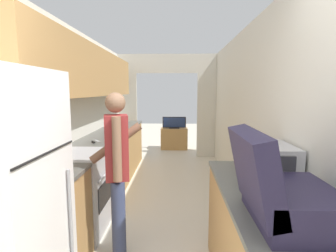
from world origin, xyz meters
The scene contains 12 objects.
wall_left centered at (-1.14, 2.58, 1.55)m, with size 0.38×7.90×2.50m.
wall_right centered at (1.22, 2.15, 1.25)m, with size 0.06×7.90×2.50m.
wall_far_with_doorway centered at (0.00, 5.53, 1.42)m, with size 2.78×0.06×2.50m.
counter_left centered at (-0.89, 3.34, 0.46)m, with size 0.62×4.26×0.93m.
counter_right centered at (0.89, 0.93, 0.46)m, with size 0.62×1.57×0.93m.
range_oven centered at (-0.88, 1.97, 0.47)m, with size 0.66×0.74×1.07m.
person centered at (-0.30, 1.48, 0.87)m, with size 0.52×0.43×1.62m.
suitcase centered at (0.81, 0.48, 1.09)m, with size 0.53×0.58×0.50m.
microwave centered at (0.99, 1.21, 1.07)m, with size 0.37×0.50×0.28m.
tv_cabinet centered at (0.17, 6.37, 0.29)m, with size 0.74×0.42×0.59m.
television centered at (0.17, 6.32, 0.74)m, with size 0.65×0.16×0.32m.
knife centered at (-0.88, 2.63, 0.93)m, with size 0.13×0.29×0.02m.
Camera 1 is at (0.26, -0.88, 1.63)m, focal length 28.00 mm.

